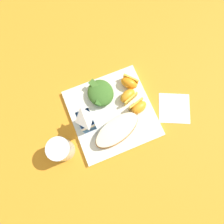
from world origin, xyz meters
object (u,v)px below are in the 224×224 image
object	(u,v)px
milk_carton	(86,120)
orange_wedge_rear	(129,83)
white_plate	(112,113)
drinking_clear_cup	(61,150)
paper_napkin	(174,108)
orange_wedge_front	(138,107)
cheesy_pizza_bread	(117,130)
green_salad_pile	(101,93)
orange_wedge_middle	(128,96)

from	to	relation	value
milk_carton	orange_wedge_rear	size ratio (longest dim) A/B	1.60
white_plate	drinking_clear_cup	xyz separation A→B (m)	(-0.06, 0.20, 0.04)
orange_wedge_rear	paper_napkin	world-z (taller)	orange_wedge_rear
orange_wedge_front	drinking_clear_cup	distance (m)	0.29
white_plate	orange_wedge_front	size ratio (longest dim) A/B	4.14
milk_carton	white_plate	bearing A→B (deg)	-86.59
cheesy_pizza_bread	orange_wedge_front	bearing A→B (deg)	-65.60
green_salad_pile	white_plate	bearing A→B (deg)	-171.11
cheesy_pizza_bread	green_salad_pile	xyz separation A→B (m)	(0.14, 0.00, 0.00)
milk_carton	paper_napkin	world-z (taller)	milk_carton
orange_wedge_middle	orange_wedge_rear	bearing A→B (deg)	-28.15
orange_wedge_middle	white_plate	bearing A→B (deg)	112.33
milk_carton	green_salad_pile	bearing A→B (deg)	-44.30
white_plate	green_salad_pile	xyz separation A→B (m)	(0.08, 0.01, 0.03)
orange_wedge_rear	cheesy_pizza_bread	bearing A→B (deg)	142.95
cheesy_pizza_bread	drinking_clear_cup	xyz separation A→B (m)	(0.01, 0.19, 0.01)
green_salad_pile	paper_napkin	distance (m)	0.27
cheesy_pizza_bread	orange_wedge_rear	size ratio (longest dim) A/B	2.70
drinking_clear_cup	green_salad_pile	bearing A→B (deg)	-54.47
paper_napkin	orange_wedge_middle	bearing A→B (deg)	56.29
white_plate	green_salad_pile	bearing A→B (deg)	8.89
orange_wedge_front	orange_wedge_middle	xyz separation A→B (m)	(0.05, 0.02, 0.00)
orange_wedge_middle	paper_napkin	xyz separation A→B (m)	(-0.10, -0.14, -0.03)
green_salad_pile	orange_wedge_middle	distance (m)	0.10
white_plate	cheesy_pizza_bread	bearing A→B (deg)	171.59
green_salad_pile	milk_carton	bearing A→B (deg)	135.70
orange_wedge_front	drinking_clear_cup	size ratio (longest dim) A/B	0.71
paper_napkin	drinking_clear_cup	bearing A→B (deg)	88.85
orange_wedge_middle	green_salad_pile	bearing A→B (deg)	60.91
white_plate	paper_napkin	bearing A→B (deg)	-107.08
green_salad_pile	orange_wedge_middle	xyz separation A→B (m)	(-0.05, -0.08, -0.00)
white_plate	cheesy_pizza_bread	size ratio (longest dim) A/B	1.51
drinking_clear_cup	cheesy_pizza_bread	bearing A→B (deg)	-92.43
paper_napkin	milk_carton	bearing A→B (deg)	78.81
white_plate	drinking_clear_cup	size ratio (longest dim) A/B	2.94
orange_wedge_middle	paper_napkin	distance (m)	0.18
orange_wedge_middle	drinking_clear_cup	distance (m)	0.29
white_plate	cheesy_pizza_bread	world-z (taller)	cheesy_pizza_bread
orange_wedge_middle	drinking_clear_cup	xyz separation A→B (m)	(-0.09, 0.27, 0.01)
orange_wedge_rear	paper_napkin	bearing A→B (deg)	-139.31
drinking_clear_cup	orange_wedge_rear	bearing A→B (deg)	-66.02
green_salad_pile	orange_wedge_rear	size ratio (longest dim) A/B	1.48
paper_napkin	drinking_clear_cup	size ratio (longest dim) A/B	1.16
green_salad_pile	orange_wedge_middle	bearing A→B (deg)	-119.09
cheesy_pizza_bread	orange_wedge_rear	world-z (taller)	orange_wedge_rear
white_plate	orange_wedge_middle	bearing A→B (deg)	-67.67
milk_carton	orange_wedge_middle	world-z (taller)	milk_carton
green_salad_pile	milk_carton	size ratio (longest dim) A/B	0.93
paper_napkin	drinking_clear_cup	xyz separation A→B (m)	(0.01, 0.41, 0.05)
green_salad_pile	milk_carton	world-z (taller)	milk_carton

